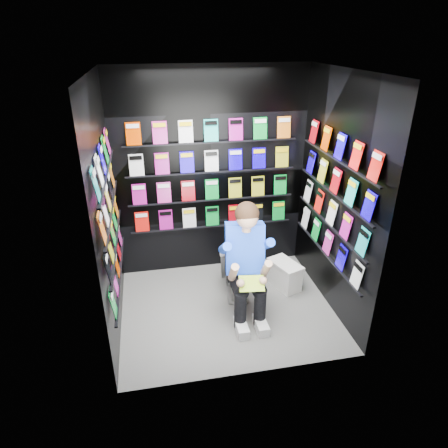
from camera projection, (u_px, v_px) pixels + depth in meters
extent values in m
plane|color=slate|center=(227.00, 308.00, 4.65)|extent=(2.40, 2.40, 0.00)
plane|color=white|center=(228.00, 70.00, 3.52)|extent=(2.40, 2.40, 0.00)
cube|color=black|center=(211.00, 175.00, 4.97)|extent=(2.40, 0.04, 2.60)
cube|color=black|center=(252.00, 254.00, 3.20)|extent=(2.40, 0.04, 2.60)
cube|color=black|center=(107.00, 215.00, 3.88)|extent=(0.04, 2.00, 2.60)
cube|color=black|center=(336.00, 197.00, 4.30)|extent=(0.04, 2.00, 2.60)
imported|color=silver|center=(236.00, 265.00, 4.83)|extent=(0.52, 0.80, 0.73)
cube|color=white|center=(285.00, 276.00, 4.99)|extent=(0.36, 0.47, 0.31)
cube|color=white|center=(285.00, 264.00, 4.91)|extent=(0.39, 0.50, 0.03)
cube|color=green|center=(252.00, 283.00, 4.09)|extent=(0.28, 0.18, 0.11)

